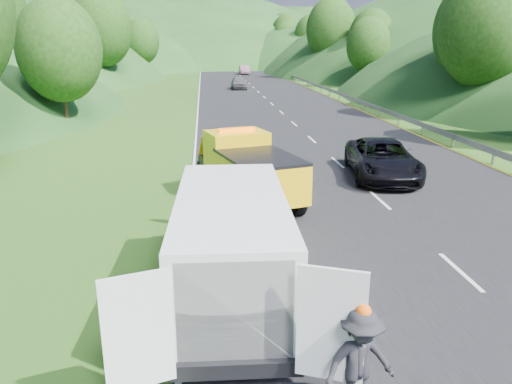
{
  "coord_description": "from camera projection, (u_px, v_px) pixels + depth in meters",
  "views": [
    {
      "loc": [
        -3.32,
        -12.91,
        5.59
      ],
      "look_at": [
        -1.86,
        1.26,
        1.3
      ],
      "focal_mm": 35.0,
      "sensor_mm": 36.0,
      "label": 1
    }
  ],
  "objects": [
    {
      "name": "ground",
      "position": [
        325.0,
        246.0,
        14.23
      ],
      "size": [
        320.0,
        320.0,
        0.0
      ],
      "primitive_type": "plane",
      "color": "#38661E",
      "rests_on": "ground"
    },
    {
      "name": "road_surface",
      "position": [
        264.0,
        97.0,
        52.62
      ],
      "size": [
        14.0,
        200.0,
        0.02
      ],
      "primitive_type": "cube",
      "color": "black",
      "rests_on": "ground"
    },
    {
      "name": "guardrail",
      "position": [
        308.0,
        87.0,
        65.24
      ],
      "size": [
        0.06,
        140.0,
        1.52
      ],
      "primitive_type": "cube",
      "color": "gray",
      "rests_on": "ground"
    },
    {
      "name": "tree_line_left",
      "position": [
        91.0,
        84.0,
        69.52
      ],
      "size": [
        14.0,
        140.0,
        14.0
      ],
      "primitive_type": null,
      "color": "#315E1B",
      "rests_on": "ground"
    },
    {
      "name": "tree_line_right",
      "position": [
        383.0,
        82.0,
        73.63
      ],
      "size": [
        14.0,
        140.0,
        14.0
      ],
      "primitive_type": null,
      "color": "#315E1B",
      "rests_on": "ground"
    },
    {
      "name": "hills_backdrop",
      "position": [
        238.0,
        62.0,
        143.17
      ],
      "size": [
        201.0,
        288.6,
        44.0
      ],
      "primitive_type": null,
      "color": "#2D5B23",
      "rests_on": "ground"
    },
    {
      "name": "tow_truck",
      "position": [
        247.0,
        168.0,
        17.92
      ],
      "size": [
        3.71,
        6.26,
        2.54
      ],
      "rotation": [
        0.0,
        0.0,
        0.28
      ],
      "color": "black",
      "rests_on": "ground"
    },
    {
      "name": "white_van",
      "position": [
        232.0,
        243.0,
        10.8
      ],
      "size": [
        3.88,
        7.17,
        2.51
      ],
      "rotation": [
        0.0,
        0.0,
        -0.04
      ],
      "color": "black",
      "rests_on": "ground"
    },
    {
      "name": "woman",
      "position": [
        191.0,
        227.0,
        15.72
      ],
      "size": [
        0.7,
        0.75,
        1.66
      ],
      "primitive_type": "imported",
      "rotation": [
        0.0,
        0.0,
        2.13
      ],
      "color": "white",
      "rests_on": "ground"
    },
    {
      "name": "child",
      "position": [
        221.0,
        249.0,
        14.01
      ],
      "size": [
        0.64,
        0.66,
        1.06
      ],
      "primitive_type": "imported",
      "rotation": [
        0.0,
        0.0,
        -0.89
      ],
      "color": "tan",
      "rests_on": "ground"
    },
    {
      "name": "suitcase",
      "position": [
        178.0,
        233.0,
        14.39
      ],
      "size": [
        0.42,
        0.27,
        0.63
      ],
      "primitive_type": "cube",
      "rotation": [
        0.0,
        0.0,
        0.15
      ],
      "color": "#615E49",
      "rests_on": "ground"
    },
    {
      "name": "passing_suv",
      "position": [
        381.0,
        177.0,
        21.52
      ],
      "size": [
        3.43,
        6.01,
        1.58
      ],
      "primitive_type": "imported",
      "rotation": [
        0.0,
        0.0,
        -0.15
      ],
      "color": "black",
      "rests_on": "ground"
    },
    {
      "name": "dist_car_a",
      "position": [
        239.0,
        89.0,
        61.82
      ],
      "size": [
        1.81,
        4.5,
        1.53
      ],
      "primitive_type": "imported",
      "color": "#4D4C51",
      "rests_on": "ground"
    },
    {
      "name": "dist_car_b",
      "position": [
        244.0,
        74.0,
        90.07
      ],
      "size": [
        1.68,
        4.83,
        1.59
      ],
      "primitive_type": "imported",
      "color": "#744D5D",
      "rests_on": "ground"
    }
  ]
}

